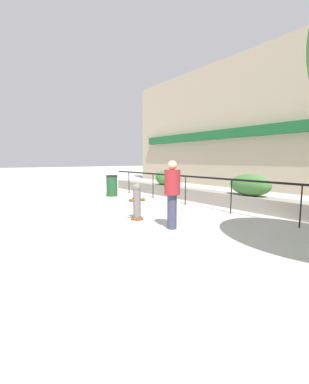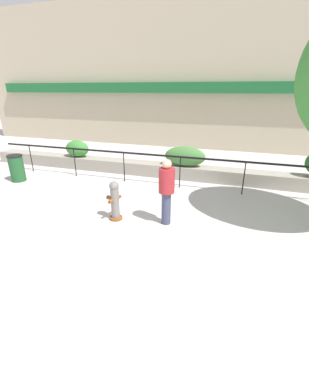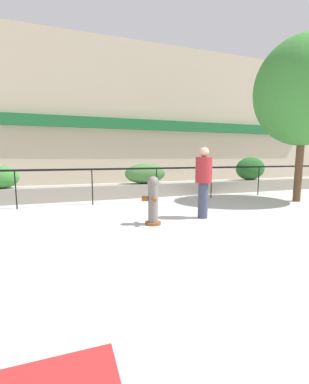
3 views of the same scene
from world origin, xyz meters
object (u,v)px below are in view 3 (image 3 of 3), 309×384
(street_tree, at_px, (305,92))
(hedge_bush_1, at_px, (145,174))
(hedge_bush_0, at_px, (1,177))
(fire_hydrant, at_px, (153,200))
(hedge_bush_2, at_px, (250,169))
(pedestrian, at_px, (204,178))

(street_tree, bearing_deg, hedge_bush_1, 149.28)
(hedge_bush_1, relative_size, street_tree, 0.30)
(hedge_bush_0, bearing_deg, fire_hydrant, -46.78)
(hedge_bush_1, bearing_deg, fire_hydrant, -104.96)
(hedge_bush_2, bearing_deg, pedestrian, -140.01)
(hedge_bush_0, xyz_separation_m, hedge_bush_1, (4.81, 0.00, 0.02))
(hedge_bush_0, xyz_separation_m, pedestrian, (5.11, -3.80, 0.13))
(hedge_bush_1, distance_m, pedestrian, 3.82)
(hedge_bush_2, height_order, pedestrian, pedestrian)
(street_tree, height_order, pedestrian, street_tree)
(hedge_bush_2, relative_size, street_tree, 0.27)
(hedge_bush_1, bearing_deg, pedestrian, -85.48)
(fire_hydrant, xyz_separation_m, street_tree, (5.63, 1.27, 3.04))
(street_tree, bearing_deg, hedge_bush_2, 84.31)
(hedge_bush_2, distance_m, street_tree, 3.76)
(fire_hydrant, relative_size, pedestrian, 0.62)
(pedestrian, bearing_deg, street_tree, 14.35)
(hedge_bush_0, distance_m, fire_hydrant, 5.48)
(hedge_bush_0, height_order, hedge_bush_1, hedge_bush_1)
(hedge_bush_1, bearing_deg, hedge_bush_0, 180.00)
(hedge_bush_1, bearing_deg, street_tree, -30.72)
(fire_hydrant, bearing_deg, hedge_bush_1, 75.04)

